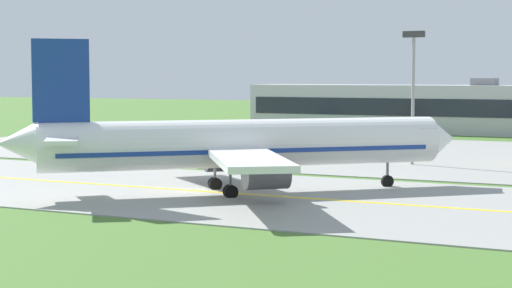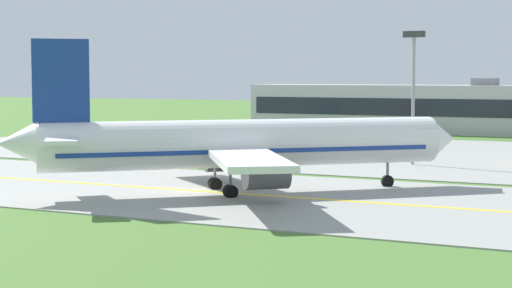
{
  "view_description": "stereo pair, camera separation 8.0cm",
  "coord_description": "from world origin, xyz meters",
  "px_view_note": "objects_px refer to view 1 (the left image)",
  "views": [
    {
      "loc": [
        36.81,
        -63.13,
        9.81
      ],
      "look_at": [
        4.31,
        3.18,
        4.0
      ],
      "focal_mm": 60.81,
      "sensor_mm": 36.0,
      "label": 1
    },
    {
      "loc": [
        36.89,
        -63.09,
        9.81
      ],
      "look_at": [
        4.31,
        3.18,
        4.0
      ],
      "focal_mm": 60.81,
      "sensor_mm": 36.0,
      "label": 2
    }
  ],
  "objects_px": {
    "service_truck_catering": "(138,147)",
    "apron_light_mast": "(413,80)",
    "airplane_lead": "(240,144)",
    "service_truck_fuel": "(92,136)"
  },
  "relations": [
    {
      "from": "service_truck_catering",
      "to": "apron_light_mast",
      "type": "distance_m",
      "value": 32.5
    },
    {
      "from": "airplane_lead",
      "to": "apron_light_mast",
      "type": "distance_m",
      "value": 29.99
    },
    {
      "from": "service_truck_fuel",
      "to": "service_truck_catering",
      "type": "height_order",
      "value": "same"
    },
    {
      "from": "service_truck_catering",
      "to": "apron_light_mast",
      "type": "xyz_separation_m",
      "value": [
        30.38,
        8.49,
        7.79
      ]
    },
    {
      "from": "airplane_lead",
      "to": "service_truck_fuel",
      "type": "bearing_deg",
      "value": 140.32
    },
    {
      "from": "service_truck_fuel",
      "to": "service_truck_catering",
      "type": "xyz_separation_m",
      "value": [
        16.33,
        -13.01,
        0.0
      ]
    },
    {
      "from": "airplane_lead",
      "to": "service_truck_catering",
      "type": "bearing_deg",
      "value": 139.57
    },
    {
      "from": "apron_light_mast",
      "to": "service_truck_catering",
      "type": "bearing_deg",
      "value": -164.39
    },
    {
      "from": "airplane_lead",
      "to": "service_truck_fuel",
      "type": "distance_m",
      "value": 52.27
    },
    {
      "from": "apron_light_mast",
      "to": "airplane_lead",
      "type": "bearing_deg",
      "value": -102.79
    }
  ]
}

